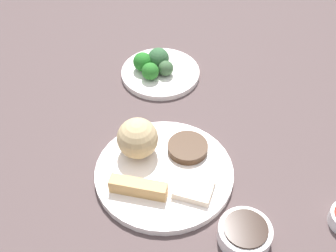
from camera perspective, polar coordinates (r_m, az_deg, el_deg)
tabletop at (r=0.91m, az=3.04°, el=-5.78°), size 2.20×2.20×0.02m
main_plate at (r=0.88m, az=-0.51°, el=-6.14°), size 0.28×0.28×0.02m
rice_scoop at (r=0.87m, az=-4.00°, el=-1.61°), size 0.08×0.08×0.08m
spring_roll at (r=0.83m, az=-3.92°, el=-8.02°), size 0.11×0.05×0.03m
crab_rangoon_wonton at (r=0.84m, az=3.14°, el=-8.07°), size 0.09×0.08×0.01m
stir_fry_heap at (r=0.90m, az=2.59°, el=-2.85°), size 0.08×0.08×0.02m
broccoli_plate at (r=1.11m, az=-0.99°, el=6.92°), size 0.20×0.20×0.01m
broccoli_floret_0 at (r=1.10m, az=-1.26°, el=8.82°), size 0.05×0.05×0.05m
broccoli_floret_1 at (r=1.08m, az=-0.30°, el=7.55°), size 0.04×0.04×0.04m
broccoli_floret_2 at (r=1.09m, az=-3.34°, el=8.38°), size 0.05×0.05×0.05m
broccoli_floret_3 at (r=1.07m, az=-2.33°, el=7.15°), size 0.04×0.04×0.04m
soy_sauce_bowl at (r=0.80m, az=9.97°, el=-13.71°), size 0.10×0.10×0.03m
soy_sauce_bowl_liquid at (r=0.79m, az=10.14°, el=-13.05°), size 0.08×0.08×0.00m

